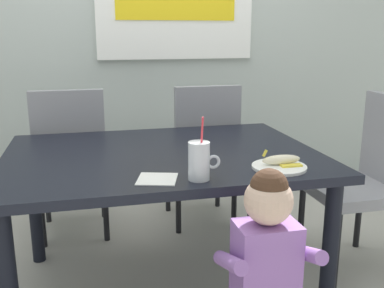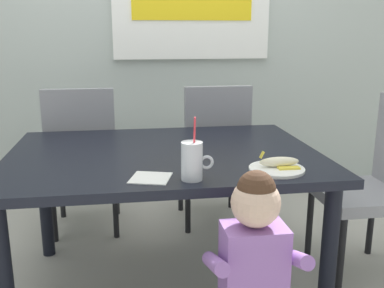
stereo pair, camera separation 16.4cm
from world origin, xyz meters
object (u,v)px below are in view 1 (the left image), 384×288
Objects in this scene: dining_table at (162,169)px; dining_chair_right at (203,147)px; toddler_standing at (266,254)px; peeled_banana at (282,160)px; milk_cup at (199,163)px; dining_chair_far at (368,173)px; snack_plate at (279,167)px; paper_napkin at (157,179)px; dining_chair_left at (71,155)px.

dining_chair_right is (0.39, 0.72, -0.10)m from dining_table.
toddler_standing is 0.46m from peeled_banana.
milk_cup reaches higher than dining_chair_right.
milk_cup is 0.39m from peeled_banana.
milk_cup reaches higher than dining_chair_far.
dining_chair_far is at bearing 26.88° from peeled_banana.
paper_napkin is at bearing -177.28° from snack_plate.
dining_table is 9.78× the size of paper_napkin.
dining_table is 0.75m from toddler_standing.
toddler_standing reaches higher than dining_table.
dining_chair_far is 1.28m from paper_napkin.
dining_chair_far is 6.40× the size of paper_napkin.
milk_cup is (-1.05, -0.41, 0.25)m from dining_chair_far.
dining_chair_far is at bearing -0.69° from dining_table.
dining_chair_left is 1.74m from dining_chair_far.
dining_chair_far is at bearing 38.02° from toddler_standing.
toddler_standing is 3.64× the size of snack_plate.
toddler_standing reaches higher than paper_napkin.
dining_chair_left is 1.00× the size of dining_chair_right.
dining_table is 1.53× the size of dining_chair_left.
dining_table is 8.51× the size of peeled_banana.
dining_chair_far is 1.15m from milk_cup.
peeled_banana is at bearing -63.12° from dining_chair_far.
toddler_standing is 0.50m from paper_napkin.
dining_chair_left is 1.29m from milk_cup.
snack_plate is (0.89, -1.09, 0.19)m from dining_chair_left.
milk_cup is at bearing 114.38° from dining_chair_left.
dining_chair_far reaches higher than toddler_standing.
dining_chair_left is at bearing -0.11° from dining_chair_right.
paper_napkin is (0.36, -1.12, 0.19)m from dining_chair_left.
dining_chair_left reaches higher than snack_plate.
toddler_standing is 3.33× the size of milk_cup.
dining_chair_far is at bearing 17.34° from paper_napkin.
milk_cup is at bearing -68.44° from dining_chair_far.
dining_chair_far is at bearing 154.79° from dining_chair_left.
dining_chair_right reaches higher than dining_table.
milk_cup reaches higher than dining_chair_left.
dining_chair_left is at bearing -115.21° from dining_chair_far.
dining_chair_far reaches higher than snack_plate.
dining_chair_right is 1.23m from paper_napkin.
dining_chair_right and dining_chair_far have the same top height.
toddler_standing is at bearing -42.33° from paper_napkin.
milk_cup reaches higher than peeled_banana.
dining_chair_far is 1.15× the size of toddler_standing.
dining_chair_left is at bearing 114.38° from milk_cup.
paper_napkin is at bearing -102.44° from dining_table.
dining_chair_left is (-0.45, 0.73, -0.10)m from dining_table.
dining_chair_far reaches higher than dining_table.
milk_cup is 0.37m from snack_plate.
milk_cup is (0.07, -0.43, 0.15)m from dining_table.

